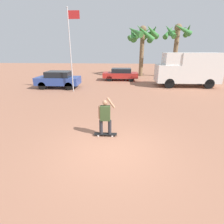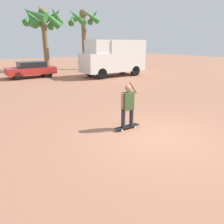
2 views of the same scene
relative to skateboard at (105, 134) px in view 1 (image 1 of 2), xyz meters
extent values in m
plane|color=#A36B51|center=(0.32, -1.08, -0.08)|extent=(80.00, 80.00, 0.00)
cube|color=black|center=(0.00, 0.00, 0.01)|extent=(0.94, 0.22, 0.02)
cylinder|color=white|center=(-0.29, -0.09, -0.04)|extent=(0.08, 0.03, 0.08)
cylinder|color=white|center=(-0.29, 0.09, -0.04)|extent=(0.08, 0.03, 0.08)
cylinder|color=white|center=(0.29, -0.09, -0.04)|extent=(0.08, 0.03, 0.08)
cylinder|color=white|center=(0.29, 0.09, -0.04)|extent=(0.08, 0.03, 0.08)
cylinder|color=#28282D|center=(-0.18, 0.00, 0.32)|extent=(0.14, 0.14, 0.60)
cylinder|color=#28282D|center=(0.18, 0.00, 0.32)|extent=(0.14, 0.14, 0.60)
cube|color=#384C28|center=(0.00, 0.00, 0.92)|extent=(0.39, 0.22, 0.60)
sphere|color=#A37556|center=(0.00, 0.00, 1.36)|extent=(0.21, 0.21, 0.21)
cylinder|color=#A37556|center=(-0.23, 0.00, 0.95)|extent=(0.09, 0.09, 0.54)
cylinder|color=#A37556|center=(0.23, 0.00, 1.35)|extent=(0.35, 0.09, 0.45)
cylinder|color=black|center=(4.90, 9.72, 0.37)|extent=(0.89, 0.28, 0.89)
cylinder|color=black|center=(4.90, 11.66, 0.37)|extent=(0.89, 0.28, 0.89)
cylinder|color=black|center=(8.42, 9.72, 0.37)|extent=(0.89, 0.28, 0.89)
cylinder|color=black|center=(8.42, 11.66, 0.37)|extent=(0.89, 0.28, 0.89)
cube|color=white|center=(4.82, 10.69, 1.16)|extent=(1.99, 2.22, 1.58)
cube|color=black|center=(4.42, 10.69, 1.47)|extent=(0.04, 1.89, 0.79)
cube|color=white|center=(7.65, 10.69, 1.69)|extent=(3.69, 2.22, 2.65)
cube|color=white|center=(5.11, 10.69, 2.48)|extent=(1.39, 2.04, 1.06)
cylinder|color=black|center=(-0.85, 13.02, 0.25)|extent=(0.65, 0.22, 0.65)
cylinder|color=black|center=(-0.85, 14.60, 0.25)|extent=(0.65, 0.22, 0.65)
cylinder|color=black|center=(1.59, 13.02, 0.25)|extent=(0.65, 0.22, 0.65)
cylinder|color=black|center=(1.59, 14.60, 0.25)|extent=(0.65, 0.22, 0.65)
cube|color=#B22823|center=(0.37, 13.81, 0.52)|extent=(3.92, 1.80, 0.55)
cube|color=black|center=(0.47, 13.81, 1.03)|extent=(2.16, 1.58, 0.47)
cylinder|color=black|center=(-6.43, 8.40, 0.27)|extent=(0.69, 0.22, 0.69)
cylinder|color=black|center=(-6.43, 10.02, 0.27)|extent=(0.69, 0.22, 0.69)
cylinder|color=black|center=(-4.04, 8.40, 0.27)|extent=(0.69, 0.22, 0.69)
cylinder|color=black|center=(-4.04, 10.02, 0.27)|extent=(0.69, 0.22, 0.69)
cube|color=#2D4793|center=(-5.24, 9.21, 0.60)|extent=(3.85, 1.84, 0.67)
cube|color=black|center=(-5.14, 9.21, 1.18)|extent=(2.12, 1.62, 0.50)
cylinder|color=brown|center=(7.10, 16.86, 2.83)|extent=(0.54, 0.54, 5.81)
sphere|color=brown|center=(7.10, 16.86, 5.73)|extent=(0.86, 0.86, 0.86)
cone|color=#387F38|center=(8.21, 16.73, 5.43)|extent=(0.90, 2.35, 1.55)
cone|color=#387F38|center=(7.42, 17.94, 5.51)|extent=(2.41, 1.28, 1.33)
cone|color=#387F38|center=(6.24, 17.59, 5.33)|extent=(1.89, 2.06, 1.85)
cone|color=#387F38|center=(6.06, 16.42, 5.33)|extent=(1.44, 2.25, 1.84)
cone|color=#387F38|center=(7.29, 15.76, 5.44)|extent=(2.37, 1.01, 1.53)
cylinder|color=brown|center=(3.02, 17.57, 2.78)|extent=(0.53, 0.53, 5.71)
sphere|color=brown|center=(3.02, 17.57, 5.63)|extent=(0.86, 0.86, 0.86)
cone|color=#387F38|center=(4.29, 17.83, 5.14)|extent=(1.22, 2.58, 2.19)
cone|color=#387F38|center=(3.94, 18.48, 5.23)|extent=(2.34, 2.36, 1.96)
cone|color=#387F38|center=(3.05, 18.86, 5.24)|extent=(2.63, 0.78, 1.94)
cone|color=#387F38|center=(2.35, 18.68, 5.25)|extent=(2.62, 1.97, 1.92)
cone|color=#387F38|center=(1.74, 17.38, 5.14)|extent=(1.08, 2.56, 2.19)
cone|color=#387F38|center=(1.97, 16.80, 5.35)|extent=(2.17, 2.60, 1.62)
cone|color=#387F38|center=(3.14, 16.27, 5.14)|extent=(2.52, 0.95, 2.21)
cone|color=#387F38|center=(4.05, 16.78, 5.32)|extent=(2.19, 2.57, 1.71)
cylinder|color=#B7B7BC|center=(-3.51, 7.90, 3.03)|extent=(0.09, 0.09, 6.21)
sphere|color=#B7B7BC|center=(-3.51, 7.90, 6.19)|extent=(0.12, 0.12, 0.12)
cube|color=#B22323|center=(-3.05, 7.90, 5.70)|extent=(0.85, 0.02, 0.57)
camera|label=1|loc=(0.67, -6.44, 3.30)|focal=28.00mm
camera|label=2|loc=(-4.38, -5.55, 2.78)|focal=35.00mm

